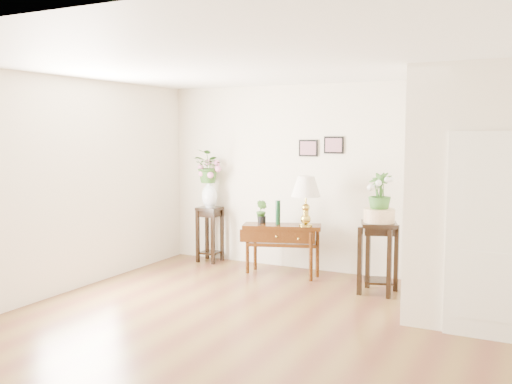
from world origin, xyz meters
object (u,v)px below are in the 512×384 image
Objects in this scene: table_lamp at (306,202)px; plant_stand_b at (378,258)px; console_table at (282,250)px; plant_stand_a at (210,234)px.

table_lamp is 1.33m from plant_stand_b.
plant_stand_b is at bearing -29.73° from console_table.
table_lamp is at bearing -9.19° from plant_stand_a.
console_table is 1.54× the size of table_lamp.
table_lamp is at bearing 165.64° from plant_stand_b.
plant_stand_b is at bearing -14.36° from table_lamp.
plant_stand_a is at bearing 170.81° from table_lamp.
console_table is 1.27× the size of plant_stand_a.
plant_stand_b is (1.50, -0.29, 0.09)m from console_table.
plant_stand_a is at bearing 149.67° from console_table.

